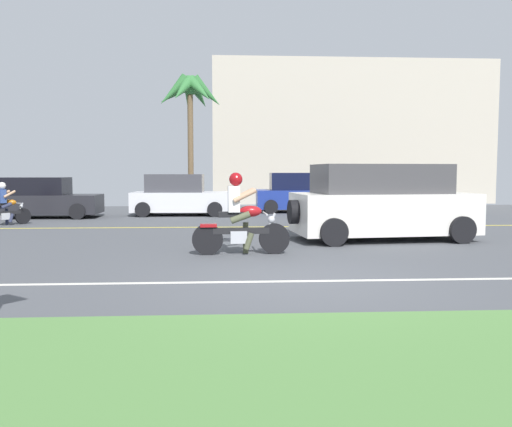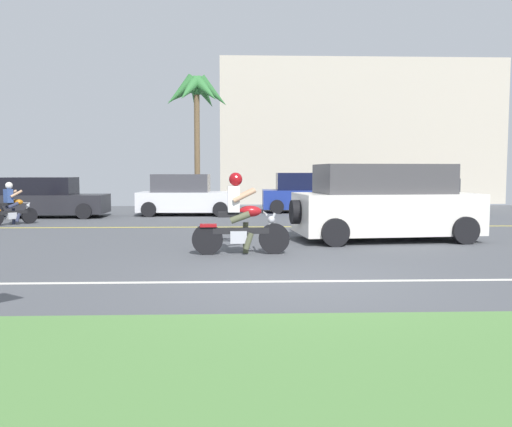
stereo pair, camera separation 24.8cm
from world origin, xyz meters
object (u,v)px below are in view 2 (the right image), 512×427
(parked_car_2, at_px, (307,194))
(palm_tree_0, at_px, (196,97))
(motorcyclist_distant, at_px, (12,207))
(motorcyclist, at_px, (240,220))
(suv_nearby, at_px, (384,203))
(parked_car_0, at_px, (45,199))
(parked_car_3, at_px, (429,197))
(parked_car_1, at_px, (185,196))

(parked_car_2, distance_m, palm_tree_0, 6.22)
(parked_car_2, height_order, motorcyclist_distant, parked_car_2)
(motorcyclist, relative_size, motorcyclist_distant, 1.47)
(suv_nearby, xyz_separation_m, motorcyclist_distant, (-10.68, 4.11, -0.33))
(motorcyclist, xyz_separation_m, parked_car_2, (2.88, 11.27, 0.06))
(motorcyclist, xyz_separation_m, suv_nearby, (3.54, 2.14, 0.20))
(parked_car_0, xyz_separation_m, motorcyclist_distant, (-0.05, -2.80, -0.12))
(parked_car_0, bearing_deg, motorcyclist, -51.93)
(motorcyclist_distant, bearing_deg, parked_car_3, 14.93)
(parked_car_1, height_order, motorcyclist_distant, parked_car_1)
(parked_car_1, bearing_deg, motorcyclist_distant, -144.11)
(suv_nearby, height_order, parked_car_3, suv_nearby)
(parked_car_0, xyz_separation_m, palm_tree_0, (5.33, 2.98, 4.14))
(parked_car_1, bearing_deg, parked_car_0, -170.00)
(motorcyclist, relative_size, parked_car_1, 0.53)
(parked_car_2, height_order, parked_car_3, parked_car_2)
(suv_nearby, height_order, parked_car_2, suv_nearby)
(parked_car_2, relative_size, motorcyclist_distant, 2.88)
(suv_nearby, bearing_deg, parked_car_0, 146.97)
(suv_nearby, bearing_deg, parked_car_3, 63.17)
(parked_car_1, bearing_deg, palm_tree_0, 82.11)
(motorcyclist, xyz_separation_m, palm_tree_0, (-1.76, 12.03, 4.13))
(parked_car_1, bearing_deg, parked_car_3, 1.48)
(motorcyclist, bearing_deg, parked_car_0, 128.07)
(palm_tree_0, height_order, motorcyclist_distant, palm_tree_0)
(parked_car_2, distance_m, motorcyclist_distant, 11.20)
(palm_tree_0, xyz_separation_m, motorcyclist_distant, (-5.38, -5.78, -4.25))
(suv_nearby, distance_m, palm_tree_0, 11.89)
(parked_car_1, height_order, palm_tree_0, palm_tree_0)
(parked_car_0, relative_size, parked_car_1, 1.15)
(suv_nearby, xyz_separation_m, palm_tree_0, (-5.30, 9.89, 3.92))
(motorcyclist, xyz_separation_m, parked_car_3, (7.61, 10.19, -0.04))
(suv_nearby, distance_m, parked_car_2, 9.15)
(parked_car_3, bearing_deg, motorcyclist_distant, -165.07)
(parked_car_1, relative_size, palm_tree_0, 0.65)
(parked_car_0, distance_m, palm_tree_0, 7.38)
(parked_car_0, distance_m, parked_car_2, 10.21)
(palm_tree_0, bearing_deg, motorcyclist_distant, -132.98)
(motorcyclist, bearing_deg, motorcyclist_distant, 138.76)
(parked_car_0, bearing_deg, parked_car_1, 10.00)
(parked_car_1, xyz_separation_m, parked_car_2, (4.93, 1.33, 0.02))
(parked_car_3, xyz_separation_m, palm_tree_0, (-9.37, 1.84, 4.16))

